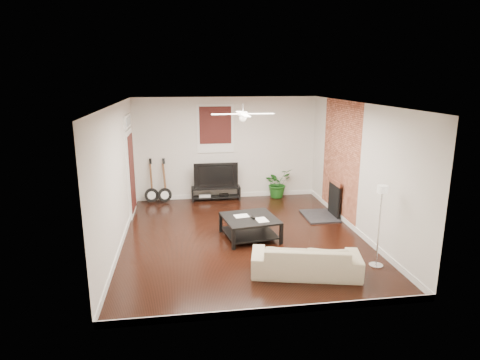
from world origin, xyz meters
name	(u,v)px	position (x,y,z in m)	size (l,w,h in m)	color
room	(243,173)	(0.00, 0.00, 1.40)	(5.01, 6.01, 2.81)	black
brick_accent	(340,160)	(2.49, 1.00, 1.40)	(0.02, 2.20, 2.80)	brown
fireplace	(326,198)	(2.20, 1.00, 0.46)	(0.80, 1.10, 0.92)	black
window_back	(215,129)	(-0.30, 2.97, 1.95)	(1.00, 0.06, 1.30)	black
door_left	(131,165)	(-2.46, 1.90, 1.25)	(0.08, 1.00, 2.50)	white
tv_stand	(216,193)	(-0.33, 2.78, 0.19)	(1.34, 0.36, 0.37)	black
tv	(216,174)	(-0.33, 2.80, 0.72)	(1.20, 0.16, 0.69)	black
coffee_table	(250,227)	(0.14, -0.07, 0.23)	(1.08, 1.08, 0.45)	black
sofa	(306,259)	(0.82, -1.83, 0.27)	(1.85, 0.72, 0.54)	tan
floor_lamp	(379,227)	(2.17, -1.73, 0.76)	(0.25, 0.25, 1.51)	silver
potted_plant	(278,183)	(1.42, 2.82, 0.41)	(0.73, 0.64, 0.82)	#1B5618
guitar_left	(151,181)	(-2.07, 2.75, 0.61)	(0.38, 0.27, 1.22)	black
guitar_right	(164,181)	(-1.72, 2.72, 0.61)	(0.38, 0.27, 1.22)	black
ceiling_fan	(243,114)	(0.00, 0.00, 2.60)	(1.24, 1.24, 0.32)	white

